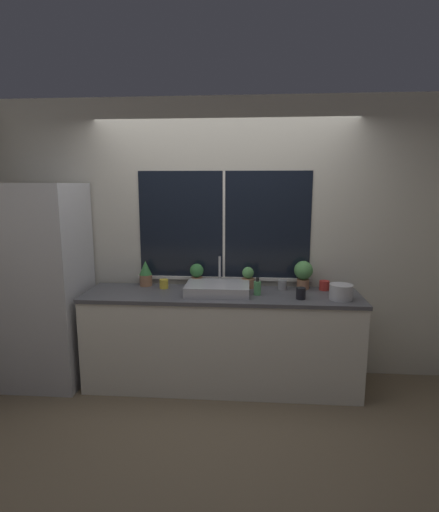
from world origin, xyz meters
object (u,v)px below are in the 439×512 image
at_px(potted_plant_center_left, 197,274).
at_px(soap_bottle, 257,288).
at_px(mug_black, 301,293).
at_px(mug_grey, 282,285).
at_px(refrigerator, 45,285).
at_px(potted_plant_far_left, 146,273).
at_px(potted_plant_center_right, 248,278).
at_px(mug_yellow, 164,284).
at_px(mug_red, 324,285).
at_px(sink, 218,288).
at_px(kettle, 341,291).
at_px(potted_plant_far_right, 303,273).

distance_m(potted_plant_center_left, soap_bottle, 0.64).
height_order(mug_black, mug_grey, mug_black).
distance_m(mug_black, mug_grey, 0.33).
bearing_deg(refrigerator, potted_plant_far_left, 15.40).
bearing_deg(potted_plant_center_right, mug_black, -37.27).
relative_size(potted_plant_center_right, mug_yellow, 2.31).
bearing_deg(soap_bottle, mug_red, 18.79).
distance_m(sink, mug_grey, 0.63).
height_order(mug_red, mug_yellow, mug_red).
relative_size(sink, potted_plant_far_left, 2.34).
relative_size(refrigerator, mug_red, 20.29).
height_order(sink, potted_plant_far_left, sink).
bearing_deg(mug_yellow, potted_plant_center_right, 6.38).
relative_size(potted_plant_center_left, mug_black, 2.26).
bearing_deg(potted_plant_center_right, kettle, -22.76).
bearing_deg(potted_plant_center_right, sink, -141.70).
height_order(potted_plant_center_left, kettle, potted_plant_center_left).
xyz_separation_m(refrigerator, mug_grey, (2.24, 0.20, -0.01)).
bearing_deg(refrigerator, mug_red, 4.71).
xyz_separation_m(potted_plant_center_left, kettle, (1.31, -0.34, -0.05)).
xyz_separation_m(potted_plant_center_left, potted_plant_center_right, (0.50, 0.00, -0.03)).
xyz_separation_m(potted_plant_center_left, potted_plant_far_right, (1.03, 0.00, 0.03)).
bearing_deg(sink, potted_plant_far_right, 15.19).
bearing_deg(refrigerator, sink, 1.08).
bearing_deg(kettle, sink, 173.59).
bearing_deg(potted_plant_far_left, mug_yellow, -24.26).
height_order(refrigerator, potted_plant_far_right, refrigerator).
distance_m(refrigerator, kettle, 2.72).
xyz_separation_m(sink, potted_plant_center_left, (-0.22, 0.22, 0.08)).
xyz_separation_m(mug_red, mug_grey, (-0.40, -0.02, 0.00)).
height_order(potted_plant_center_right, soap_bottle, potted_plant_center_right).
xyz_separation_m(refrigerator, kettle, (2.72, -0.09, 0.02)).
distance_m(mug_red, mug_grey, 0.40).
distance_m(potted_plant_far_left, mug_grey, 1.34).
height_order(soap_bottle, mug_yellow, soap_bottle).
relative_size(refrigerator, soap_bottle, 11.89).
distance_m(refrigerator, potted_plant_far_right, 2.45).
xyz_separation_m(refrigerator, potted_plant_far_left, (0.90, 0.25, 0.07)).
bearing_deg(mug_black, soap_bottle, 164.43).
bearing_deg(potted_plant_far_left, mug_grey, -2.16).
distance_m(soap_bottle, mug_black, 0.39).
relative_size(soap_bottle, kettle, 0.80).
bearing_deg(mug_grey, refrigerator, -174.93).
xyz_separation_m(potted_plant_far_right, mug_yellow, (-1.33, -0.09, -0.11)).
bearing_deg(mug_red, mug_yellow, -177.81).
xyz_separation_m(refrigerator, sink, (1.64, 0.03, -0.01)).
relative_size(potted_plant_far_right, kettle, 1.36).
xyz_separation_m(sink, potted_plant_far_right, (0.80, 0.22, 0.11)).
relative_size(sink, potted_plant_far_right, 2.14).
distance_m(potted_plant_far_right, mug_grey, 0.24).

